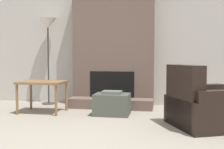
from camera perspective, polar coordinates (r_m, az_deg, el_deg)
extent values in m
plane|color=gray|center=(3.23, -8.78, -14.46)|extent=(24.00, 24.00, 0.00)
cube|color=#BCB7AD|center=(6.06, 0.69, 6.33)|extent=(6.87, 0.06, 2.60)
cube|color=brown|center=(5.84, 0.33, 6.44)|extent=(1.66, 0.37, 2.60)
cube|color=brown|center=(5.53, -0.37, -5.90)|extent=(1.66, 0.39, 0.19)
cube|color=black|center=(5.67, -0.01, -2.02)|extent=(0.90, 0.02, 0.52)
cube|color=#474C42|center=(4.89, 0.02, -6.08)|extent=(0.60, 0.45, 0.37)
cube|color=#60665B|center=(4.86, 0.02, -3.64)|extent=(0.33, 0.25, 0.05)
cube|color=black|center=(4.30, 19.22, -7.22)|extent=(1.29, 1.27, 0.42)
cube|color=black|center=(4.06, 14.49, -4.40)|extent=(0.50, 0.80, 0.89)
cube|color=black|center=(4.62, 16.62, -5.50)|extent=(0.89, 0.50, 0.57)
cube|color=brown|center=(5.22, -13.96, -1.55)|extent=(0.80, 0.60, 0.04)
cylinder|color=brown|center=(5.18, -18.73, -4.83)|extent=(0.04, 0.04, 0.53)
cylinder|color=brown|center=(4.87, -11.32, -5.23)|extent=(0.04, 0.04, 0.53)
cylinder|color=brown|center=(5.63, -16.15, -4.13)|extent=(0.04, 0.04, 0.53)
cylinder|color=brown|center=(5.35, -9.25, -4.43)|extent=(0.04, 0.04, 0.53)
cylinder|color=#333333|center=(6.24, -12.71, -5.73)|extent=(0.29, 0.29, 0.02)
cylinder|color=#333333|center=(6.16, -12.81, 1.77)|extent=(0.03, 0.03, 1.61)
cone|color=silver|center=(6.21, -12.92, 10.17)|extent=(0.37, 0.37, 0.20)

